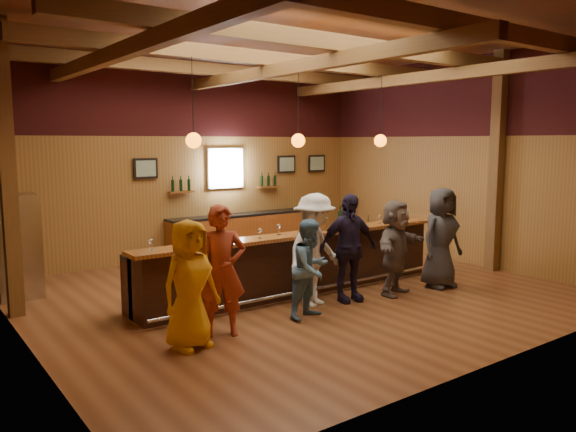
{
  "coord_description": "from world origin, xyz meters",
  "views": [
    {
      "loc": [
        -5.91,
        -7.81,
        2.69
      ],
      "look_at": [
        0.0,
        0.3,
        1.35
      ],
      "focal_mm": 35.0,
      "sensor_mm": 36.0,
      "label": 1
    }
  ],
  "objects_px": {
    "customer_white": "(314,250)",
    "bartender": "(316,231)",
    "customer_orange": "(190,284)",
    "customer_denim": "(311,269)",
    "bottle_a": "(325,222)",
    "back_bar_cabinet": "(245,233)",
    "ice_bucket": "(323,224)",
    "customer_navy": "(348,248)",
    "customer_dark": "(441,238)",
    "bar_counter": "(294,262)",
    "customer_brown": "(396,247)",
    "customer_redvest": "(222,271)",
    "stainless_fridge": "(17,246)"
  },
  "relations": [
    {
      "from": "customer_white",
      "to": "bartender",
      "type": "bearing_deg",
      "value": 34.75
    },
    {
      "from": "bar_counter",
      "to": "customer_redvest",
      "type": "bearing_deg",
      "value": -149.4
    },
    {
      "from": "customer_navy",
      "to": "bottle_a",
      "type": "height_order",
      "value": "customer_navy"
    },
    {
      "from": "customer_orange",
      "to": "customer_brown",
      "type": "bearing_deg",
      "value": -7.02
    },
    {
      "from": "customer_navy",
      "to": "ice_bucket",
      "type": "relative_size",
      "value": 8.15
    },
    {
      "from": "customer_orange",
      "to": "customer_denim",
      "type": "relative_size",
      "value": 1.11
    },
    {
      "from": "back_bar_cabinet",
      "to": "customer_redvest",
      "type": "distance_m",
      "value": 5.95
    },
    {
      "from": "customer_white",
      "to": "bottle_a",
      "type": "height_order",
      "value": "customer_white"
    },
    {
      "from": "customer_white",
      "to": "customer_dark",
      "type": "relative_size",
      "value": 1.0
    },
    {
      "from": "customer_navy",
      "to": "bartender",
      "type": "relative_size",
      "value": 1.11
    },
    {
      "from": "customer_navy",
      "to": "ice_bucket",
      "type": "height_order",
      "value": "customer_navy"
    },
    {
      "from": "customer_navy",
      "to": "customer_dark",
      "type": "bearing_deg",
      "value": 1.69
    },
    {
      "from": "customer_navy",
      "to": "ice_bucket",
      "type": "bearing_deg",
      "value": 96.09
    },
    {
      "from": "bar_counter",
      "to": "bartender",
      "type": "height_order",
      "value": "bartender"
    },
    {
      "from": "stainless_fridge",
      "to": "customer_dark",
      "type": "xyz_separation_m",
      "value": [
        6.46,
        -3.85,
        0.03
      ]
    },
    {
      "from": "back_bar_cabinet",
      "to": "customer_brown",
      "type": "distance_m",
      "value": 4.84
    },
    {
      "from": "customer_denim",
      "to": "customer_brown",
      "type": "relative_size",
      "value": 0.91
    },
    {
      "from": "customer_dark",
      "to": "customer_navy",
      "type": "bearing_deg",
      "value": 172.19
    },
    {
      "from": "customer_navy",
      "to": "customer_brown",
      "type": "distance_m",
      "value": 0.97
    },
    {
      "from": "customer_dark",
      "to": "customer_denim",
      "type": "bearing_deg",
      "value": -178.26
    },
    {
      "from": "back_bar_cabinet",
      "to": "customer_denim",
      "type": "distance_m",
      "value": 5.34
    },
    {
      "from": "customer_denim",
      "to": "ice_bucket",
      "type": "bearing_deg",
      "value": 30.42
    },
    {
      "from": "bottle_a",
      "to": "bar_counter",
      "type": "bearing_deg",
      "value": 155.41
    },
    {
      "from": "bar_counter",
      "to": "customer_dark",
      "type": "xyz_separation_m",
      "value": [
        2.34,
        -1.4,
        0.4
      ]
    },
    {
      "from": "back_bar_cabinet",
      "to": "stainless_fridge",
      "type": "bearing_deg",
      "value": -168.07
    },
    {
      "from": "customer_orange",
      "to": "customer_denim",
      "type": "height_order",
      "value": "customer_orange"
    },
    {
      "from": "back_bar_cabinet",
      "to": "ice_bucket",
      "type": "distance_m",
      "value": 4.03
    },
    {
      "from": "bartender",
      "to": "back_bar_cabinet",
      "type": "bearing_deg",
      "value": -95.6
    },
    {
      "from": "stainless_fridge",
      "to": "customer_orange",
      "type": "bearing_deg",
      "value": -71.34
    },
    {
      "from": "customer_white",
      "to": "ice_bucket",
      "type": "xyz_separation_m",
      "value": [
        0.7,
        0.64,
        0.29
      ]
    },
    {
      "from": "customer_denim",
      "to": "bartender",
      "type": "relative_size",
      "value": 0.93
    },
    {
      "from": "back_bar_cabinet",
      "to": "stainless_fridge",
      "type": "xyz_separation_m",
      "value": [
        -5.3,
        -1.12,
        0.42
      ]
    },
    {
      "from": "bartender",
      "to": "bottle_a",
      "type": "relative_size",
      "value": 4.85
    },
    {
      "from": "customer_white",
      "to": "bottle_a",
      "type": "relative_size",
      "value": 5.48
    },
    {
      "from": "stainless_fridge",
      "to": "bartender",
      "type": "xyz_separation_m",
      "value": [
        5.49,
        -1.4,
        -0.08
      ]
    },
    {
      "from": "customer_orange",
      "to": "customer_white",
      "type": "distance_m",
      "value": 2.55
    },
    {
      "from": "bartender",
      "to": "customer_denim",
      "type": "bearing_deg",
      "value": 39.75
    },
    {
      "from": "bartender",
      "to": "ice_bucket",
      "type": "distance_m",
      "value": 1.72
    },
    {
      "from": "bottle_a",
      "to": "back_bar_cabinet",
      "type": "bearing_deg",
      "value": 80.23
    },
    {
      "from": "customer_navy",
      "to": "customer_brown",
      "type": "xyz_separation_m",
      "value": [
        0.95,
        -0.19,
        -0.07
      ]
    },
    {
      "from": "bar_counter",
      "to": "ice_bucket",
      "type": "xyz_separation_m",
      "value": [
        0.41,
        -0.31,
        0.7
      ]
    },
    {
      "from": "customer_orange",
      "to": "customer_dark",
      "type": "relative_size",
      "value": 0.92
    },
    {
      "from": "customer_brown",
      "to": "customer_dark",
      "type": "xyz_separation_m",
      "value": [
        1.05,
        -0.14,
        0.08
      ]
    },
    {
      "from": "customer_denim",
      "to": "bar_counter",
      "type": "bearing_deg",
      "value": 49.2
    },
    {
      "from": "customer_white",
      "to": "bottle_a",
      "type": "xyz_separation_m",
      "value": [
        0.82,
        0.71,
        0.31
      ]
    },
    {
      "from": "stainless_fridge",
      "to": "bar_counter",
      "type": "bearing_deg",
      "value": -30.76
    },
    {
      "from": "back_bar_cabinet",
      "to": "customer_white",
      "type": "bearing_deg",
      "value": -108.04
    },
    {
      "from": "bar_counter",
      "to": "bartender",
      "type": "distance_m",
      "value": 1.76
    },
    {
      "from": "bartender",
      "to": "ice_bucket",
      "type": "height_order",
      "value": "bartender"
    },
    {
      "from": "customer_brown",
      "to": "customer_dark",
      "type": "bearing_deg",
      "value": -26.71
    }
  ]
}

